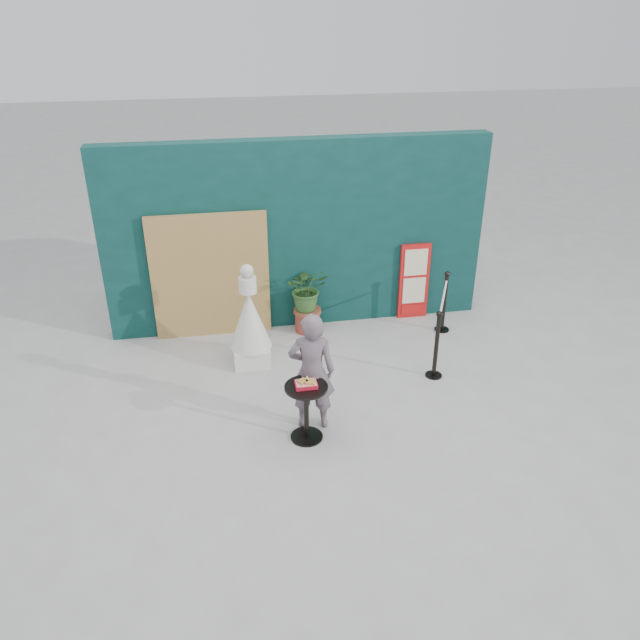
# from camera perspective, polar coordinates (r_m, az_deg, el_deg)

# --- Properties ---
(ground) EXTENTS (60.00, 60.00, 0.00)m
(ground) POSITION_cam_1_polar(r_m,az_deg,el_deg) (7.85, 1.60, -10.50)
(ground) COLOR #ADAAA5
(ground) RESTS_ON ground
(back_wall) EXTENTS (6.00, 0.30, 3.00)m
(back_wall) POSITION_cam_1_polar(r_m,az_deg,el_deg) (9.87, -2.05, 7.72)
(back_wall) COLOR #0A312C
(back_wall) RESTS_ON ground
(bamboo_fence) EXTENTS (1.80, 0.08, 2.00)m
(bamboo_fence) POSITION_cam_1_polar(r_m,az_deg,el_deg) (9.77, -9.98, 3.94)
(bamboo_fence) COLOR tan
(bamboo_fence) RESTS_ON ground
(woman) EXTENTS (0.63, 0.48, 1.57)m
(woman) POSITION_cam_1_polar(r_m,az_deg,el_deg) (7.59, -0.77, -4.74)
(woman) COLOR slate
(woman) RESTS_ON ground
(menu_board) EXTENTS (0.50, 0.07, 1.30)m
(menu_board) POSITION_cam_1_polar(r_m,az_deg,el_deg) (10.44, 8.58, 3.51)
(menu_board) COLOR red
(menu_board) RESTS_ON ground
(statue) EXTENTS (0.61, 0.61, 1.57)m
(statue) POSITION_cam_1_polar(r_m,az_deg,el_deg) (9.03, -6.43, -0.38)
(statue) COLOR silver
(statue) RESTS_ON ground
(cafe_table) EXTENTS (0.52, 0.52, 0.75)m
(cafe_table) POSITION_cam_1_polar(r_m,az_deg,el_deg) (7.53, -1.26, -7.67)
(cafe_table) COLOR black
(cafe_table) RESTS_ON ground
(food_basket) EXTENTS (0.26, 0.19, 0.11)m
(food_basket) POSITION_cam_1_polar(r_m,az_deg,el_deg) (7.37, -1.27, -5.82)
(food_basket) COLOR red
(food_basket) RESTS_ON cafe_table
(planter) EXTENTS (0.66, 0.57, 1.12)m
(planter) POSITION_cam_1_polar(r_m,az_deg,el_deg) (9.87, -1.18, 2.37)
(planter) COLOR #953D31
(planter) RESTS_ON ground
(stanchion_barrier) EXTENTS (0.84, 1.54, 1.03)m
(stanchion_barrier) POSITION_cam_1_polar(r_m,az_deg,el_deg) (9.50, 10.97, -0.26)
(stanchion_barrier) COLOR black
(stanchion_barrier) RESTS_ON ground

